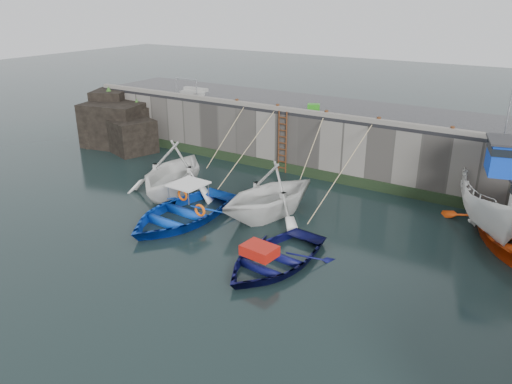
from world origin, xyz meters
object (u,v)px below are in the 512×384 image
Objects in this scene: boat_near_white at (174,193)px; bollard_a at (237,102)px; boat_near_navy at (274,263)px; bollard_b at (278,107)px; boat_near_blacktrim at (269,216)px; fish_crate at (314,107)px; boat_near_blue at (182,219)px; ladder at (282,142)px; boat_far_white at (498,199)px; bollard_c at (326,113)px; bollard_d at (379,120)px; bollard_e at (452,130)px.

bollard_a is (-0.25, 5.63, 3.30)m from boat_near_white.
boat_near_navy is 16.57× the size of bollard_b.
fish_crate is (-1.23, 6.34, 3.31)m from boat_near_blacktrim.
boat_near_white is 0.96× the size of boat_near_blue.
boat_far_white is (10.33, -1.11, -0.44)m from ladder.
boat_near_white is at bearing -161.60° from boat_near_blacktrim.
boat_near_blue is 5.14m from boat_near_navy.
boat_near_blacktrim is at bearing -89.12° from bollard_c.
fish_crate is at bearing 50.46° from ladder.
ladder is 11.43× the size of bollard_c.
boat_near_navy is (5.03, -1.08, 0.00)m from boat_near_blue.
fish_crate reaches higher than bollard_a.
bollard_a is at bearing 180.00° from bollard_c.
bollard_a is at bearing 75.49° from boat_near_white.
boat_near_blacktrim is (5.03, 0.23, 0.00)m from boat_near_white.
boat_near_blacktrim is 9.04m from boat_far_white.
boat_near_navy is at bearing -75.34° from bollard_c.
bollard_c is (-8.13, 1.44, 2.14)m from boat_far_white.
bollard_a is (-5.28, 5.40, 3.30)m from boat_near_blacktrim.
bollard_d reaches higher than boat_near_navy.
bollard_a is at bearing 110.76° from boat_near_blue.
boat_far_white reaches higher than bollard_d.
bollard_d is 1.00× the size of bollard_e.
fish_crate reaches higher than boat_near_blacktrim.
fish_crate is (1.60, 8.59, 3.31)m from boat_near_blue.
bollard_e is (8.55, 7.65, 3.30)m from boat_near_blue.
bollard_a and bollard_d have the same top height.
fish_crate is at bearing 172.27° from bollard_e.
boat_near_blue is at bearing -59.70° from boat_near_white.
bollard_e is at bearing 133.40° from boat_far_white.
ladder is 1.81m from bollard_b.
bollard_c reaches higher than ladder.
boat_near_navy is 10.78m from fish_crate.
bollard_b is at bearing 180.00° from bollard_e.
boat_near_white is 1.06× the size of boat_near_blacktrim.
bollard_e is at bearing 59.21° from boat_near_blacktrim.
boat_near_white reaches higher than boat_near_blacktrim.
boat_near_blacktrim is at bearing -14.52° from boat_near_white.
boat_far_white is 27.13× the size of bollard_d.
boat_near_white reaches higher than boat_near_blue.
boat_far_white is (8.05, 3.96, 1.16)m from boat_near_blacktrim.
bollard_d is at bearing 0.00° from bollard_c.
fish_crate is at bearing 116.79° from boat_near_blacktrim.
ladder is 0.62× the size of boat_near_white.
boat_near_blue is 11.94m from bollard_e.
bollard_c is (2.20, 0.34, 1.71)m from ladder.
bollard_e is (6.95, -0.94, -0.01)m from fish_crate.
bollard_c is at bearing 8.67° from ladder.
boat_near_white is at bearing -117.43° from ladder.
boat_near_blacktrim is 17.51× the size of bollard_c.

